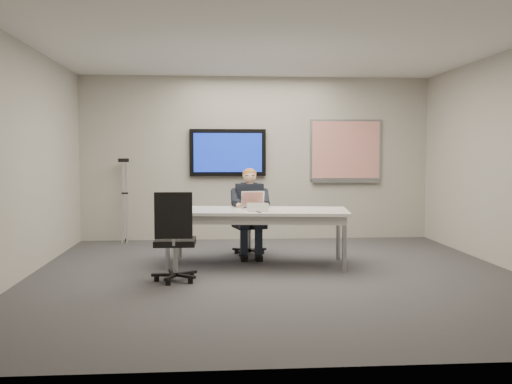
{
  "coord_description": "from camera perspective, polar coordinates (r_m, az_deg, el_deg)",
  "views": [
    {
      "loc": [
        -0.76,
        -6.81,
        1.48
      ],
      "look_at": [
        -0.18,
        0.79,
        0.97
      ],
      "focal_mm": 40.0,
      "sensor_mm": 36.0,
      "label": 1
    }
  ],
  "objects": [
    {
      "name": "name_tent",
      "position": [
        7.32,
        0.15,
        -1.52
      ],
      "size": [
        0.29,
        0.16,
        0.11
      ],
      "primitive_type": null,
      "rotation": [
        0.0,
        0.0,
        -0.3
      ],
      "color": "silver",
      "rests_on": "conference_table"
    },
    {
      "name": "wall_back",
      "position": [
        9.84,
        0.07,
        3.38
      ],
      "size": [
        6.0,
        0.02,
        2.8
      ],
      "primitive_type": "cube",
      "color": "#ADA89C",
      "rests_on": "ground"
    },
    {
      "name": "wall_left",
      "position": [
        7.16,
        -22.6,
        2.92
      ],
      "size": [
        0.02,
        6.0,
        2.8
      ],
      "primitive_type": "cube",
      "color": "#ADA89C",
      "rests_on": "ground"
    },
    {
      "name": "office_chair_near",
      "position": [
        6.66,
        -8.09,
        -6.14
      ],
      "size": [
        0.51,
        0.51,
        1.05
      ],
      "rotation": [
        0.0,
        0.0,
        3.12
      ],
      "color": "black",
      "rests_on": "ground"
    },
    {
      "name": "ceiling",
      "position": [
        6.98,
        2.05,
        14.76
      ],
      "size": [
        6.0,
        6.0,
        0.02
      ],
      "primitive_type": "cube",
      "color": "white",
      "rests_on": "wall_back"
    },
    {
      "name": "conference_table",
      "position": [
        7.58,
        0.08,
        -2.4
      ],
      "size": [
        2.5,
        1.3,
        0.74
      ],
      "rotation": [
        0.0,
        0.0,
        -0.13
      ],
      "color": "silver",
      "rests_on": "ground"
    },
    {
      "name": "whiteboard",
      "position": [
        10.05,
        8.96,
        4.08
      ],
      "size": [
        1.25,
        0.08,
        1.1
      ],
      "color": "#999CA1",
      "rests_on": "wall_back"
    },
    {
      "name": "tv_display",
      "position": [
        9.76,
        -2.84,
        3.96
      ],
      "size": [
        1.3,
        0.09,
        0.8
      ],
      "color": "black",
      "rests_on": "wall_back"
    },
    {
      "name": "wall_front",
      "position": [
        3.88,
        6.98,
        2.67
      ],
      "size": [
        6.0,
        0.02,
        2.8
      ],
      "primitive_type": "cube",
      "color": "#ADA89C",
      "rests_on": "ground"
    },
    {
      "name": "crutch",
      "position": [
        9.77,
        -12.97,
        -0.73
      ],
      "size": [
        0.21,
        0.49,
        1.46
      ],
      "primitive_type": null,
      "rotation": [
        -0.14,
        0.0,
        0.04
      ],
      "color": "#AFB2B7",
      "rests_on": "ground"
    },
    {
      "name": "office_chair_far",
      "position": [
        8.43,
        -0.76,
        -4.18
      ],
      "size": [
        0.56,
        0.56,
        0.97
      ],
      "rotation": [
        0.0,
        0.0,
        0.24
      ],
      "color": "black",
      "rests_on": "ground"
    },
    {
      "name": "floor",
      "position": [
        7.01,
        2.0,
        -8.35
      ],
      "size": [
        6.0,
        6.0,
        0.02
      ],
      "primitive_type": "cube",
      "color": "#3C3C3F",
      "rests_on": "ground"
    },
    {
      "name": "pen",
      "position": [
        7.19,
        0.25,
        -2.01
      ],
      "size": [
        0.05,
        0.14,
        0.01
      ],
      "primitive_type": "cylinder",
      "rotation": [
        0.0,
        1.57,
        1.87
      ],
      "color": "black",
      "rests_on": "conference_table"
    },
    {
      "name": "laptop",
      "position": [
        7.77,
        -0.3,
        -1.2
      ],
      "size": [
        0.34,
        0.33,
        0.23
      ],
      "rotation": [
        0.0,
        0.0,
        0.11
      ],
      "color": "#B1B1B4",
      "rests_on": "conference_table"
    },
    {
      "name": "seated_person",
      "position": [
        8.17,
        -0.59,
        -2.95
      ],
      "size": [
        0.41,
        0.7,
        1.27
      ],
      "rotation": [
        0.0,
        0.0,
        0.07
      ],
      "color": "#1D2431",
      "rests_on": "office_chair_far"
    }
  ]
}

